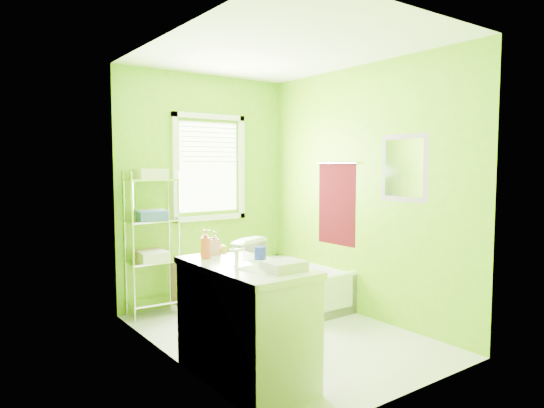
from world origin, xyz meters
TOP-DOWN VIEW (x-y plane):
  - ground at (0.00, 0.00)m, footprint 2.90×2.90m
  - room_envelope at (0.00, 0.00)m, footprint 2.14×2.94m
  - window at (0.05, 1.42)m, footprint 0.92×0.05m
  - door at (-1.04, -1.00)m, footprint 0.09×0.80m
  - right_wall_decor at (1.04, -0.02)m, footprint 0.04×1.48m
  - bathtub at (0.72, 0.72)m, footprint 0.66×1.41m
  - toilet at (0.10, 1.11)m, footprint 0.68×0.88m
  - vanity at (-0.77, -0.59)m, footprint 0.59×1.14m
  - wire_shelf_unit at (-0.71, 1.28)m, footprint 0.53×0.43m

SIDE VIEW (x-z plane):
  - ground at x=0.00m, z-range 0.00..0.00m
  - bathtub at x=0.72m, z-range -0.08..0.37m
  - toilet at x=0.10m, z-range 0.00..0.79m
  - vanity at x=-0.77m, z-range -0.09..1.00m
  - wire_shelf_unit at x=-0.71m, z-range 0.17..1.71m
  - door at x=-1.04m, z-range 0.00..2.00m
  - right_wall_decor at x=1.04m, z-range 0.74..1.91m
  - room_envelope at x=0.00m, z-range 0.24..2.86m
  - window at x=0.05m, z-range 1.00..2.22m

